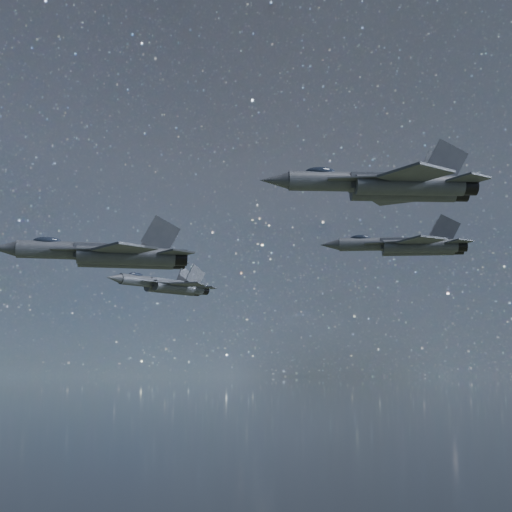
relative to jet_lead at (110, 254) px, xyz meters
name	(u,v)px	position (x,y,z in m)	size (l,w,h in m)	color
jet_lead	(110,254)	(0.00, 0.00, 0.00)	(17.73, 12.30, 4.45)	#2E3139
jet_left	(167,285)	(11.97, 31.14, 1.51)	(16.04, 10.53, 4.12)	#2E3139
jet_right	(389,185)	(19.58, -14.48, 4.35)	(17.76, 12.00, 4.48)	#2E3139
jet_slot	(407,246)	(36.31, 10.12, 4.80)	(17.55, 11.49, 4.52)	#2E3139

